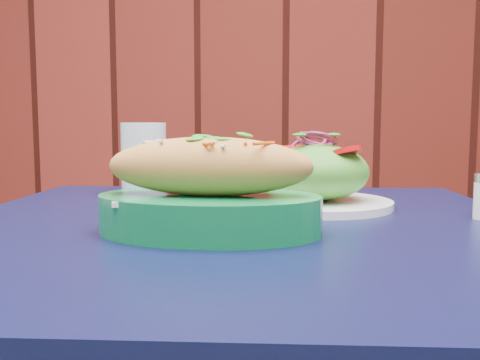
# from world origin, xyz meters

# --- Properties ---
(brick_wall) EXTENTS (4.90, 0.04, 2.80)m
(brick_wall) POSITION_xyz_m (0.00, 2.97, 1.40)
(brick_wall) COLOR #4A140D
(brick_wall) RESTS_ON ground
(cafe_table) EXTENTS (0.88, 0.88, 0.75)m
(cafe_table) POSITION_xyz_m (-0.34, 1.30, 0.66)
(cafe_table) COLOR black
(cafe_table) RESTS_ON ground
(banh_mi_basket) EXTENTS (0.27, 0.18, 0.12)m
(banh_mi_basket) POSITION_xyz_m (-0.36, 1.22, 0.80)
(banh_mi_basket) COLOR #0C6B35
(banh_mi_basket) RESTS_ON cafe_table
(salad_plate) EXTENTS (0.23, 0.23, 0.12)m
(salad_plate) POSITION_xyz_m (-0.24, 1.44, 0.80)
(salad_plate) COLOR white
(salad_plate) RESTS_ON cafe_table
(water_glass) EXTENTS (0.08, 0.08, 0.13)m
(water_glass) POSITION_xyz_m (-0.55, 1.54, 0.82)
(water_glass) COLOR silver
(water_glass) RESTS_ON cafe_table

